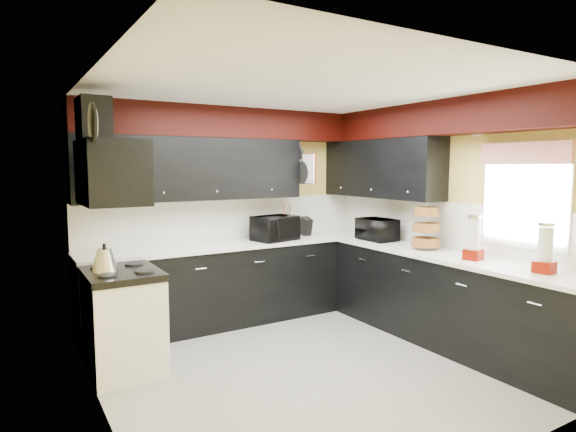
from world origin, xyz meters
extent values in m
plane|color=gray|center=(0.00, 0.00, 0.00)|extent=(3.60, 3.60, 0.00)
cube|color=#E0C666|center=(0.00, 1.80, 1.25)|extent=(3.60, 0.06, 2.50)
cube|color=#E0C666|center=(1.80, 0.00, 1.25)|extent=(0.06, 3.60, 2.50)
cube|color=#E0C666|center=(-1.80, 0.00, 1.25)|extent=(0.06, 3.60, 2.50)
cube|color=white|center=(0.00, 0.00, 2.50)|extent=(3.60, 3.60, 0.06)
cube|color=black|center=(0.00, 1.50, 0.45)|extent=(3.60, 0.60, 0.90)
cube|color=black|center=(1.50, -0.30, 0.45)|extent=(0.60, 3.00, 0.90)
cube|color=white|center=(0.00, 1.50, 0.92)|extent=(3.62, 0.64, 0.04)
cube|color=white|center=(1.50, -0.30, 0.92)|extent=(0.64, 3.02, 0.04)
cube|color=white|center=(0.00, 1.79, 1.19)|extent=(3.60, 0.02, 0.50)
cube|color=white|center=(1.79, 0.00, 1.19)|extent=(0.02, 3.60, 0.50)
cube|color=black|center=(-0.50, 1.62, 1.80)|extent=(2.60, 0.35, 0.70)
cube|color=black|center=(1.62, 0.90, 1.80)|extent=(0.35, 1.80, 0.70)
cube|color=black|center=(0.00, 1.62, 2.33)|extent=(3.60, 0.36, 0.35)
cube|color=black|center=(1.62, -0.18, 2.33)|extent=(0.36, 3.24, 0.35)
cube|color=white|center=(-1.50, 0.75, 0.43)|extent=(0.60, 0.75, 0.86)
cube|color=black|center=(-1.50, 0.75, 0.89)|extent=(0.62, 0.77, 0.06)
cube|color=black|center=(-1.55, 0.75, 1.78)|extent=(0.50, 0.78, 0.55)
cube|color=black|center=(-1.68, 0.75, 2.20)|extent=(0.24, 0.40, 0.40)
cube|color=red|center=(1.73, -0.90, 1.95)|extent=(0.04, 0.88, 0.20)
cube|color=white|center=(0.83, 1.30, 1.80)|extent=(0.03, 0.26, 0.35)
imported|color=black|center=(0.44, 1.43, 1.09)|extent=(0.59, 0.52, 0.30)
imported|color=black|center=(1.50, 0.80, 1.07)|extent=(0.32, 0.47, 0.26)
cylinder|color=white|center=(0.68, 1.56, 1.03)|extent=(0.19, 0.19, 0.18)
cube|color=black|center=(0.98, 1.57, 1.06)|extent=(0.12, 0.16, 0.23)
camera|label=1|loc=(-2.39, -3.57, 1.84)|focal=30.00mm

